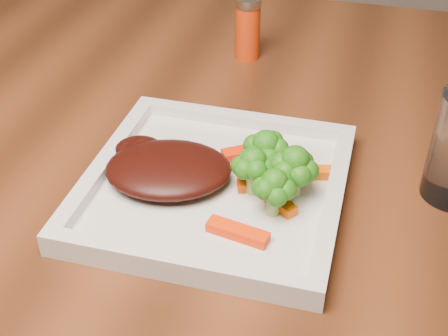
% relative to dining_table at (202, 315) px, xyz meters
% --- Properties ---
extents(dining_table, '(1.60, 0.90, 0.75)m').
position_rel_dining_table_xyz_m(dining_table, '(0.00, 0.00, 0.00)').
color(dining_table, '#5B2C14').
rests_on(dining_table, floor).
extents(plate, '(0.27, 0.27, 0.01)m').
position_rel_dining_table_xyz_m(plate, '(0.06, -0.14, 0.38)').
color(plate, silver).
rests_on(plate, dining_table).
extents(steak, '(0.15, 0.13, 0.03)m').
position_rel_dining_table_xyz_m(steak, '(0.01, -0.14, 0.40)').
color(steak, '#370B08').
rests_on(steak, plate).
extents(broccoli_0, '(0.07, 0.07, 0.07)m').
position_rel_dining_table_xyz_m(broccoli_0, '(0.11, -0.11, 0.42)').
color(broccoli_0, '#397413').
rests_on(broccoli_0, plate).
extents(broccoli_1, '(0.07, 0.07, 0.06)m').
position_rel_dining_table_xyz_m(broccoli_1, '(0.15, -0.13, 0.42)').
color(broccoli_1, '#227513').
rests_on(broccoli_1, plate).
extents(broccoli_2, '(0.06, 0.06, 0.06)m').
position_rel_dining_table_xyz_m(broccoli_2, '(0.13, -0.17, 0.42)').
color(broccoli_2, '#126F14').
rests_on(broccoli_2, plate).
extents(broccoli_3, '(0.06, 0.06, 0.06)m').
position_rel_dining_table_xyz_m(broccoli_3, '(0.11, -0.14, 0.42)').
color(broccoli_3, '#216510').
rests_on(broccoli_3, plate).
extents(carrot_0, '(0.06, 0.03, 0.01)m').
position_rel_dining_table_xyz_m(carrot_0, '(0.11, -0.21, 0.39)').
color(carrot_0, '#FF3004').
rests_on(carrot_0, plate).
extents(carrot_3, '(0.06, 0.03, 0.01)m').
position_rel_dining_table_xyz_m(carrot_3, '(0.17, -0.09, 0.39)').
color(carrot_3, '#E55703').
rests_on(carrot_3, plate).
extents(carrot_4, '(0.06, 0.05, 0.01)m').
position_rel_dining_table_xyz_m(carrot_4, '(0.09, -0.07, 0.39)').
color(carrot_4, red).
rests_on(carrot_4, plate).
extents(carrot_5, '(0.05, 0.04, 0.01)m').
position_rel_dining_table_xyz_m(carrot_5, '(0.13, -0.15, 0.39)').
color(carrot_5, '#DE5603').
rests_on(carrot_5, plate).
extents(carrot_6, '(0.06, 0.03, 0.01)m').
position_rel_dining_table_xyz_m(carrot_6, '(0.12, -0.13, 0.39)').
color(carrot_6, '#DC4503').
rests_on(carrot_6, plate).
extents(spice_shaker, '(0.04, 0.04, 0.09)m').
position_rel_dining_table_xyz_m(spice_shaker, '(0.02, 0.19, 0.42)').
color(spice_shaker, red).
rests_on(spice_shaker, dining_table).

